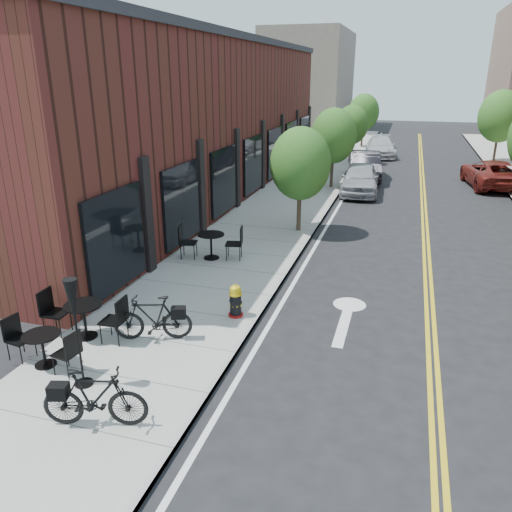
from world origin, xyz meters
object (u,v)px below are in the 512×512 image
(fire_hydrant, at_px, (236,301))
(bicycle_right, at_px, (95,398))
(bicycle_left, at_px, (153,318))
(patio_umbrella, at_px, (74,311))
(bistro_set_a, at_px, (84,316))
(bistro_set_c, at_px, (211,242))
(parked_car_b, at_px, (365,166))
(bistro_set_b, at_px, (43,345))
(parked_car_a, at_px, (360,179))
(parked_car_c, at_px, (380,147))
(parked_car_far, at_px, (492,174))

(fire_hydrant, bearing_deg, bicycle_right, -91.04)
(bicycle_left, xyz_separation_m, patio_umbrella, (-0.46, -1.93, 1.03))
(bistro_set_a, xyz_separation_m, bistro_set_c, (0.81, 5.52, 0.01))
(bistro_set_c, bearing_deg, parked_car_b, 65.01)
(fire_hydrant, xyz_separation_m, bistro_set_b, (-2.96, -3.19, 0.07))
(bistro_set_b, bearing_deg, parked_car_b, 87.28)
(bistro_set_a, bearing_deg, bistro_set_c, 79.56)
(bistro_set_a, relative_size, bistro_set_b, 1.12)
(bistro_set_a, height_order, parked_car_a, parked_car_a)
(bicycle_right, bearing_deg, parked_car_b, -20.93)
(bistro_set_c, bearing_deg, parked_car_c, 68.95)
(bistro_set_c, relative_size, parked_car_a, 0.45)
(bistro_set_a, height_order, bistro_set_b, bistro_set_a)
(bicycle_right, bearing_deg, bistro_set_a, 22.40)
(parked_car_a, bearing_deg, bistro_set_b, -107.18)
(bistro_set_a, relative_size, parked_car_a, 0.44)
(fire_hydrant, bearing_deg, parked_car_far, 76.93)
(fire_hydrant, height_order, bistro_set_b, bistro_set_b)
(patio_umbrella, bearing_deg, parked_car_b, 81.78)
(bicycle_right, xyz_separation_m, parked_car_c, (2.57, 31.74, 0.04))
(parked_car_b, bearing_deg, bicycle_left, -105.52)
(fire_hydrant, relative_size, bistro_set_b, 0.48)
(fire_hydrant, distance_m, parked_car_far, 19.98)
(bicycle_left, height_order, parked_car_a, parked_car_a)
(bicycle_right, height_order, parked_car_far, parked_car_far)
(bicycle_left, xyz_separation_m, parked_car_a, (2.83, 16.33, 0.12))
(patio_umbrella, bearing_deg, bicycle_right, -45.52)
(parked_car_c, relative_size, parked_car_far, 0.94)
(bistro_set_b, xyz_separation_m, parked_car_far, (10.91, 21.52, 0.13))
(bicycle_right, xyz_separation_m, parked_car_far, (8.85, 22.80, 0.06))
(parked_car_a, height_order, parked_car_b, parked_car_b)
(bistro_set_c, bearing_deg, bicycle_left, -94.58)
(bicycle_left, bearing_deg, parked_car_b, 153.37)
(parked_car_far, bearing_deg, parked_car_c, -62.37)
(patio_umbrella, height_order, parked_car_a, patio_umbrella)
(fire_hydrant, xyz_separation_m, parked_car_far, (7.95, 18.33, 0.20))
(fire_hydrant, distance_m, parked_car_c, 27.32)
(bistro_set_c, distance_m, parked_car_c, 23.99)
(bistro_set_a, distance_m, parked_car_far, 22.98)
(bistro_set_a, bearing_deg, parked_car_b, 76.22)
(patio_umbrella, distance_m, parked_car_a, 18.58)
(parked_car_far, bearing_deg, bistro_set_c, 48.41)
(bicycle_left, xyz_separation_m, parked_car_far, (9.31, 19.93, 0.07))
(parked_car_c, bearing_deg, parked_car_b, -99.51)
(bicycle_right, relative_size, parked_car_b, 0.37)
(patio_umbrella, distance_m, parked_car_c, 31.02)
(fire_hydrant, relative_size, bistro_set_a, 0.43)
(parked_car_a, bearing_deg, bistro_set_a, -107.83)
(bistro_set_a, bearing_deg, fire_hydrant, 32.17)
(parked_car_c, bearing_deg, bistro_set_a, -106.24)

